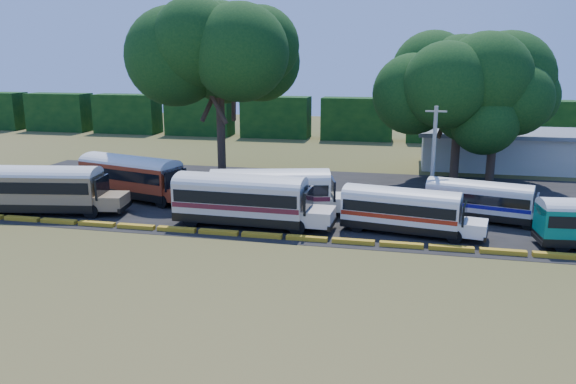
% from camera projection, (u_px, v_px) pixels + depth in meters
% --- Properties ---
extents(ground, '(160.00, 160.00, 0.00)m').
position_uv_depth(ground, '(281.00, 244.00, 35.60)').
color(ground, '#3B4617').
rests_on(ground, ground).
extents(asphalt_strip, '(64.00, 24.00, 0.02)m').
position_uv_depth(asphalt_strip, '(325.00, 199.00, 46.79)').
color(asphalt_strip, black).
rests_on(asphalt_strip, ground).
extents(curb, '(53.70, 0.45, 0.30)m').
position_uv_depth(curb, '(284.00, 237.00, 36.52)').
color(curb, gold).
rests_on(curb, ground).
extents(terminal_building, '(19.00, 9.00, 4.00)m').
position_uv_depth(terminal_building, '(509.00, 149.00, 59.83)').
color(terminal_building, beige).
rests_on(terminal_building, ground).
extents(treeline_backdrop, '(130.00, 4.00, 6.00)m').
position_uv_depth(treeline_backdrop, '(357.00, 119.00, 80.48)').
color(treeline_backdrop, black).
rests_on(treeline_backdrop, ground).
extents(bus_beige, '(11.44, 4.52, 3.66)m').
position_uv_depth(bus_beige, '(42.00, 186.00, 42.10)').
color(bus_beige, black).
rests_on(bus_beige, ground).
extents(bus_red, '(11.40, 5.68, 3.64)m').
position_uv_depth(bus_red, '(133.00, 175.00, 46.49)').
color(bus_red, black).
rests_on(bus_red, ground).
extents(bus_cream_west, '(11.28, 3.09, 3.68)m').
position_uv_depth(bus_cream_west, '(244.00, 197.00, 38.93)').
color(bus_cream_west, black).
rests_on(bus_cream_west, ground).
extents(bus_cream_east, '(11.08, 5.24, 3.54)m').
position_uv_depth(bus_cream_east, '(273.00, 190.00, 41.54)').
color(bus_cream_east, black).
rests_on(bus_cream_east, ground).
extents(bus_white_red, '(9.70, 3.90, 3.10)m').
position_uv_depth(bus_white_red, '(404.00, 208.00, 37.37)').
color(bus_white_red, black).
rests_on(bus_white_red, ground).
extents(bus_white_blue, '(9.17, 4.27, 2.93)m').
position_uv_depth(bus_white_blue, '(482.00, 199.00, 40.29)').
color(bus_white_blue, black).
rests_on(bus_white_blue, ground).
extents(tree_west, '(12.14, 12.14, 16.69)m').
position_uv_depth(tree_west, '(219.00, 50.00, 52.32)').
color(tree_west, '#35261A').
rests_on(tree_west, ground).
extents(tree_center, '(11.46, 11.46, 13.63)m').
position_uv_depth(tree_center, '(460.00, 82.00, 50.98)').
color(tree_center, '#35261A').
rests_on(tree_center, ground).
extents(tree_east, '(8.59, 8.59, 10.99)m').
position_uv_depth(tree_east, '(496.00, 100.00, 50.88)').
color(tree_east, '#35261A').
rests_on(tree_east, ground).
extents(utility_pole, '(1.60, 0.30, 7.97)m').
position_uv_depth(utility_pole, '(433.00, 157.00, 43.20)').
color(utility_pole, '#98978B').
rests_on(utility_pole, ground).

